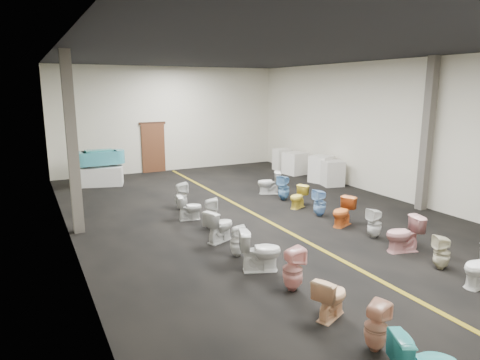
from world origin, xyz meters
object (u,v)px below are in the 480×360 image
(toilet_left_4, at_px, (260,251))
(toilet_right_9, at_px, (269,183))
(appliance_crate_d, at_px, (282,160))
(toilet_right_6, at_px, (320,203))
(toilet_right_8, at_px, (284,188))
(toilet_left_5, at_px, (237,241))
(toilet_left_9, at_px, (181,196))
(display_table, at_px, (101,176))
(bathtub, at_px, (100,157))
(appliance_crate_a, at_px, (332,173))
(toilet_left_7, at_px, (210,213))
(toilet_left_2, at_px, (331,297))
(toilet_right_7, at_px, (298,197))
(toilet_left_3, at_px, (293,269))
(toilet_right_2, at_px, (442,252))
(toilet_left_8, at_px, (189,207))
(toilet_right_3, at_px, (404,234))
(toilet_right_4, at_px, (375,223))
(toilet_left_1, at_px, (376,327))
(appliance_crate_c, at_px, (295,163))
(toilet_right_5, at_px, (343,212))
(toilet_left_6, at_px, (220,225))

(toilet_left_4, xyz_separation_m, toilet_right_9, (3.43, 5.39, -0.03))
(appliance_crate_d, height_order, toilet_right_9, appliance_crate_d)
(toilet_right_6, bearing_deg, toilet_right_9, -177.74)
(toilet_right_8, distance_m, toilet_right_9, 0.95)
(toilet_left_5, bearing_deg, toilet_left_9, 15.37)
(display_table, xyz_separation_m, toilet_left_5, (1.45, -8.54, -0.00))
(bathtub, bearing_deg, appliance_crate_a, -30.26)
(toilet_left_7, xyz_separation_m, toilet_right_8, (3.27, 1.56, 0.01))
(toilet_left_2, bearing_deg, toilet_right_9, -47.53)
(toilet_right_7, bearing_deg, toilet_left_3, -59.38)
(toilet_right_2, bearing_deg, toilet_left_5, -101.39)
(toilet_left_8, height_order, toilet_right_3, toilet_right_3)
(toilet_left_9, bearing_deg, toilet_left_7, -173.62)
(toilet_left_2, distance_m, toilet_right_3, 3.57)
(toilet_right_4, bearing_deg, toilet_right_6, -175.75)
(toilet_left_1, bearing_deg, toilet_right_7, -43.54)
(toilet_left_3, relative_size, toilet_left_7, 1.01)
(toilet_right_8, bearing_deg, toilet_left_8, -102.91)
(toilet_left_7, xyz_separation_m, toilet_right_9, (3.28, 2.51, -0.01))
(appliance_crate_d, xyz_separation_m, toilet_left_7, (-6.05, -6.01, -0.07))
(toilet_left_3, bearing_deg, appliance_crate_d, -31.11)
(toilet_left_1, height_order, toilet_left_9, toilet_left_9)
(toilet_left_8, bearing_deg, toilet_left_4, -169.57)
(toilet_left_8, bearing_deg, toilet_right_9, -56.67)
(toilet_right_2, distance_m, toilet_right_8, 6.06)
(toilet_right_4, bearing_deg, toilet_right_2, -1.46)
(appliance_crate_d, bearing_deg, toilet_left_4, -124.90)
(bathtub, bearing_deg, toilet_left_9, -73.20)
(display_table, xyz_separation_m, appliance_crate_c, (7.73, -1.54, 0.11))
(toilet_right_5, xyz_separation_m, toilet_right_7, (-0.06, 1.99, -0.04))
(toilet_right_8, bearing_deg, toilet_left_1, -46.39)
(toilet_right_7, bearing_deg, toilet_left_4, -67.41)
(toilet_right_2, bearing_deg, toilet_right_8, -156.28)
(toilet_left_1, bearing_deg, toilet_left_3, -17.09)
(toilet_left_6, bearing_deg, toilet_left_5, 154.24)
(toilet_right_2, bearing_deg, toilet_right_5, -156.46)
(toilet_right_3, distance_m, toilet_right_5, 2.06)
(appliance_crate_a, height_order, toilet_right_9, appliance_crate_a)
(appliance_crate_a, height_order, toilet_right_7, appliance_crate_a)
(appliance_crate_d, distance_m, toilet_right_7, 6.16)
(display_table, relative_size, toilet_left_9, 1.93)
(toilet_right_2, height_order, toilet_right_3, toilet_right_3)
(appliance_crate_c, xyz_separation_m, toilet_left_8, (-6.27, -4.02, -0.11))
(appliance_crate_d, relative_size, toilet_left_2, 1.35)
(toilet_left_4, distance_m, toilet_left_9, 4.95)
(display_table, height_order, toilet_left_2, display_table)
(toilet_left_4, bearing_deg, toilet_left_7, 17.61)
(toilet_left_2, bearing_deg, toilet_left_3, -22.46)
(toilet_right_3, bearing_deg, appliance_crate_c, 175.97)
(display_table, xyz_separation_m, toilet_right_4, (4.95, -9.02, 0.02))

